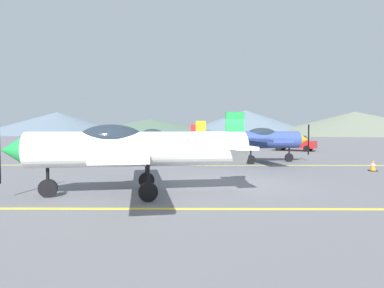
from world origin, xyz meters
TOP-DOWN VIEW (x-y plane):
  - ground_plane at (0.00, 0.00)m, footprint 400.00×400.00m
  - apron_line_near at (0.00, -3.43)m, footprint 80.00×0.16m
  - apron_line_far at (0.00, 7.41)m, footprint 80.00×0.16m
  - airplane_near at (-3.32, -1.52)m, footprint 8.05×9.22m
  - airplane_mid at (2.65, 9.28)m, footprint 8.05×9.22m
  - airplane_far at (-4.85, 19.57)m, footprint 8.00×9.21m
  - car_sedan at (9.30, 21.61)m, footprint 4.62×3.73m
  - traffic_cone_side at (8.12, 4.70)m, footprint 0.36×0.36m
  - hill_left at (-74.18, 155.45)m, footprint 78.13×78.13m
  - hill_centerleft at (-19.47, 116.92)m, footprint 74.97×74.97m
  - hill_centerright at (25.27, 153.64)m, footprint 74.77×74.77m
  - hill_right at (72.59, 134.48)m, footprint 87.33×87.33m

SIDE VIEW (x-z plane):
  - ground_plane at x=0.00m, z-range 0.00..0.00m
  - apron_line_near at x=0.00m, z-range 0.00..0.01m
  - apron_line_far at x=0.00m, z-range 0.00..0.01m
  - traffic_cone_side at x=8.12m, z-range -0.01..0.58m
  - car_sedan at x=9.30m, z-range 0.03..1.65m
  - airplane_near at x=-3.32m, z-range 0.17..2.93m
  - airplane_mid at x=2.65m, z-range 0.17..2.93m
  - airplane_far at x=-4.85m, z-range 0.17..2.93m
  - hill_centerleft at x=-19.47m, z-range 0.00..6.88m
  - hill_right at x=72.59m, z-range 0.00..11.01m
  - hill_left at x=-74.18m, z-range 0.00..12.14m
  - hill_centerright at x=25.27m, z-range 0.00..12.97m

